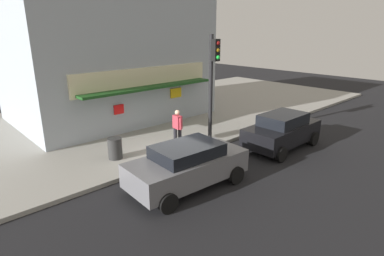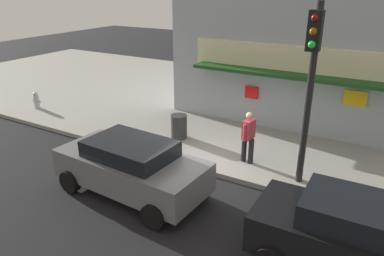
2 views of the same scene
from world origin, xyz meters
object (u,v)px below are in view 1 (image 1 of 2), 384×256
traffic_light (213,74)px  pedestrian (177,126)px  parked_car_grey (187,165)px  trash_can (115,148)px  parked_car_black (282,130)px

traffic_light → pedestrian: bearing=164.7°
traffic_light → parked_car_grey: bearing=-146.5°
trash_can → parked_car_black: size_ratio=0.22×
traffic_light → parked_car_grey: 5.22m
trash_can → pedestrian: 2.95m
traffic_light → parked_car_black: size_ratio=1.21×
trash_can → parked_car_black: bearing=-30.2°
traffic_light → pedestrian: (-1.72, 0.47, -2.21)m
pedestrian → parked_car_grey: 3.69m
traffic_light → pedestrian: size_ratio=2.94×
trash_can → pedestrian: bearing=-11.1°
parked_car_black → parked_car_grey: 5.64m
pedestrian → parked_car_black: pedestrian is taller
parked_car_black → parked_car_grey: bearing=178.6°
parked_car_black → parked_car_grey: parked_car_black is taller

